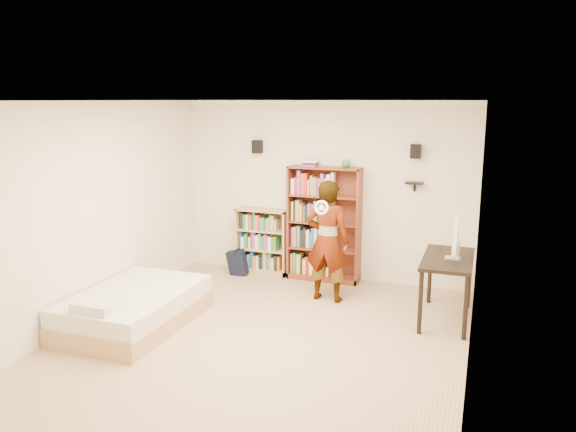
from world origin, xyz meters
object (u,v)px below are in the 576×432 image
tall_bookshelf (324,224)px  person (327,241)px  daybed (134,304)px  computer_desk (446,289)px  low_bookshelf (263,241)px

tall_bookshelf → person: tall_bookshelf is taller
daybed → computer_desk: bearing=22.2°
computer_desk → person: 1.66m
computer_desk → person: (-1.59, 0.20, 0.43)m
daybed → low_bookshelf: bearing=74.7°
daybed → person: size_ratio=1.10×
low_bookshelf → daybed: 2.60m
low_bookshelf → computer_desk: low_bookshelf is taller
low_bookshelf → computer_desk: size_ratio=0.87×
computer_desk → person: size_ratio=0.71×
person → computer_desk: bearing=175.8°
daybed → tall_bookshelf: bearing=56.0°
tall_bookshelf → computer_desk: bearing=-28.8°
daybed → person: person is taller
computer_desk → daybed: bearing=-157.8°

